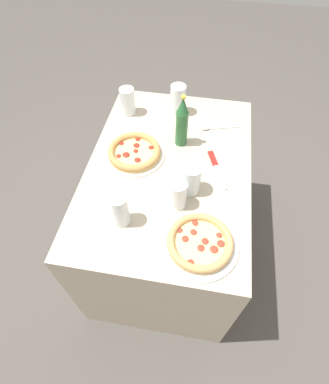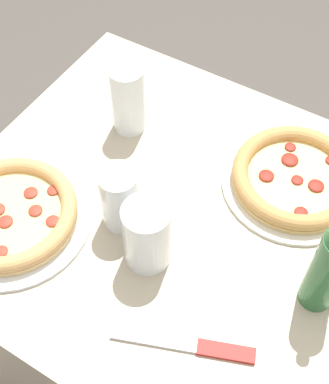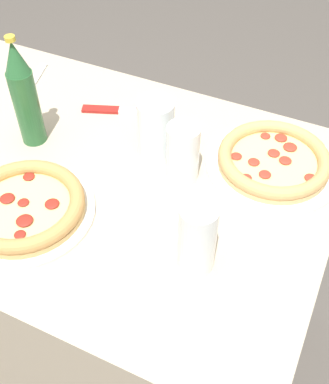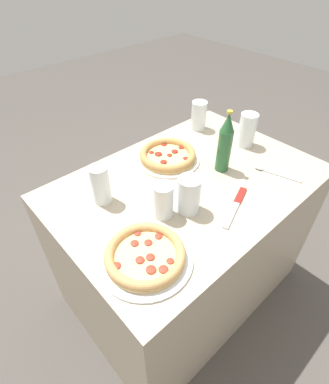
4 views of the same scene
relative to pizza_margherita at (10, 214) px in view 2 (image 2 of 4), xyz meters
The scene contains 8 objects.
ground_plane 0.88m from the pizza_margherita, 25.26° to the left, with size 8.00×8.00×0.00m, color #4C4742.
table 0.57m from the pizza_margherita, 25.26° to the left, with size 1.08×0.74×0.75m.
pizza_margherita is the anchor object (origin of this frame).
pizza_salami 0.54m from the pizza_margherita, 39.96° to the left, with size 0.28×0.28×0.04m.
glass_red_wine 0.27m from the pizza_margherita, 14.70° to the left, with size 0.08×0.08×0.14m.
glass_lemonade 0.32m from the pizza_margherita, 80.07° to the left, with size 0.07×0.07×0.15m.
glass_iced_tea 0.21m from the pizza_margherita, 32.08° to the left, with size 0.07×0.07×0.13m.
knife 0.40m from the pizza_margherita, ahead, with size 0.23×0.11×0.01m.
Camera 2 is at (0.15, -0.49, 1.58)m, focal length 50.00 mm.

